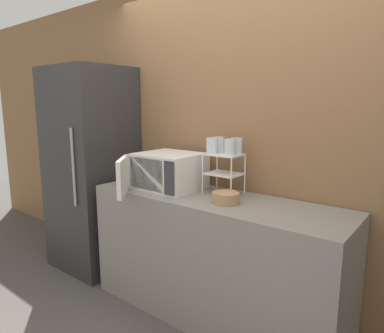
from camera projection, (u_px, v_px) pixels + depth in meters
name	position (u px, v px, depth m)	size (l,w,h in m)	color
wall_back	(239.00, 141.00, 2.65)	(8.00, 0.06, 2.60)	olive
counter	(213.00, 257.00, 2.54)	(1.93, 0.60, 0.92)	gray
microwave	(167.00, 171.00, 2.69)	(0.50, 0.73, 0.28)	silver
dish_rack	(224.00, 165.00, 2.53)	(0.26, 0.20, 0.30)	white
glass_front_left	(212.00, 146.00, 2.51)	(0.08, 0.08, 0.12)	silver
glass_back_right	(237.00, 146.00, 2.50)	(0.08, 0.08, 0.12)	silver
glass_front_right	(230.00, 147.00, 2.42)	(0.08, 0.08, 0.12)	silver
glass_back_left	(219.00, 144.00, 2.58)	(0.08, 0.08, 0.12)	silver
bowl	(226.00, 198.00, 2.31)	(0.18, 0.18, 0.07)	#AD7F56
refrigerator	(91.00, 170.00, 3.30)	(0.73, 0.66, 1.92)	#2D2D2D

